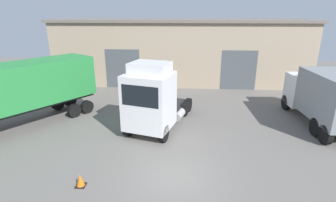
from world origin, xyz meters
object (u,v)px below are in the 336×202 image
container_trailer_green (14,88)px  tractor_unit_white (152,100)px  traffic_cone (80,181)px  box_truck_white (325,96)px

container_trailer_green → tractor_unit_white: bearing=125.6°
tractor_unit_white → container_trailer_green: 8.35m
container_trailer_green → traffic_cone: bearing=83.2°
tractor_unit_white → traffic_cone: (-2.38, -5.44, -1.75)m
tractor_unit_white → box_truck_white: (10.50, 1.53, -0.05)m
traffic_cone → box_truck_white: bearing=28.4°
box_truck_white → tractor_unit_white: bearing=96.0°
box_truck_white → traffic_cone: box_truck_white is taller
tractor_unit_white → traffic_cone: size_ratio=11.89×
container_trailer_green → traffic_cone: (5.95, -5.48, -2.28)m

